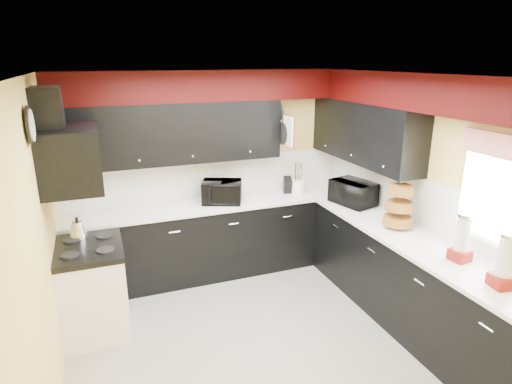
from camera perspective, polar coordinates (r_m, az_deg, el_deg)
ground at (r=4.43m, az=0.92°, el=-18.99°), size 3.60×3.60×0.00m
wall_back at (r=5.45m, az=-6.05°, el=2.70°), size 3.60×0.06×2.50m
wall_right at (r=4.75m, az=21.59°, el=-0.66°), size 0.06×3.60×2.50m
wall_left at (r=3.61m, az=-26.80°, el=-6.99°), size 0.06×3.60×2.50m
ceiling at (r=3.56m, az=1.12°, el=15.39°), size 3.60×3.60×0.06m
cab_back at (r=5.44m, az=-4.95°, el=-6.23°), size 3.60×0.60×0.90m
cab_right at (r=4.67m, az=20.16°, el=-11.55°), size 0.60×3.00×0.90m
counter_back at (r=5.27m, az=-5.08°, el=-1.54°), size 3.62×0.64×0.04m
counter_right at (r=4.47m, az=20.79°, el=-6.25°), size 0.64×3.02×0.04m
splash_back at (r=5.46m, az=-6.00°, el=2.07°), size 3.60×0.02×0.50m
splash_right at (r=4.77m, az=21.42°, el=-1.36°), size 0.02×3.60×0.50m
upper_back at (r=5.07m, az=-11.24°, el=7.71°), size 2.60×0.35×0.70m
upper_right at (r=5.20m, az=14.21°, el=7.77°), size 0.35×1.80×0.70m
soffit_back at (r=5.11m, az=-5.90°, el=13.96°), size 3.60×0.36×0.35m
soffit_right at (r=4.31m, az=23.00°, el=12.08°), size 0.36×3.24×0.35m
stove at (r=4.61m, az=-20.81°, el=-12.25°), size 0.60×0.75×0.86m
cooktop at (r=4.41m, az=-21.45°, el=-7.03°), size 0.62×0.77×0.06m
hood at (r=4.15m, az=-23.49°, el=4.20°), size 0.50×0.78×0.55m
hood_duct at (r=4.09m, az=-26.04°, el=9.71°), size 0.24×0.40×0.40m
window at (r=4.08m, az=30.26°, el=-0.32°), size 0.03×0.86×0.96m
valance at (r=3.95m, az=30.63°, el=5.13°), size 0.04×0.88×0.20m
pan_top at (r=5.34m, az=3.08°, el=10.68°), size 0.03×0.22×0.40m
pan_mid at (r=5.26m, az=3.61°, el=7.81°), size 0.03×0.28×0.46m
pan_low at (r=5.50m, az=2.48°, el=7.93°), size 0.03×0.24×0.42m
cut_board at (r=5.15m, az=4.28°, el=8.15°), size 0.03×0.26×0.35m
baskets at (r=4.63m, az=18.51°, el=-1.70°), size 0.27×0.27×0.50m
clock at (r=3.61m, az=-27.93°, el=7.84°), size 0.03×0.30×0.30m
deco_plate at (r=4.30m, az=25.92°, el=10.70°), size 0.03×0.24×0.24m
toaster_oven at (r=5.20m, az=-4.57°, el=0.01°), size 0.57×0.53×0.27m
microwave at (r=5.26m, az=12.86°, el=-0.09°), size 0.47×0.59×0.29m
utensil_crock at (r=5.58m, az=5.60°, el=0.73°), size 0.18×0.18×0.18m
knife_block at (r=5.58m, az=4.20°, el=0.91°), size 0.13×0.16×0.21m
kettle at (r=4.62m, az=-22.65°, el=-4.59°), size 0.21×0.21×0.16m
dispenser_a at (r=4.10m, az=25.80°, el=-5.61°), size 0.17×0.17×0.41m
dispenser_b at (r=3.78m, az=30.26°, el=-8.03°), size 0.18×0.18×0.43m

